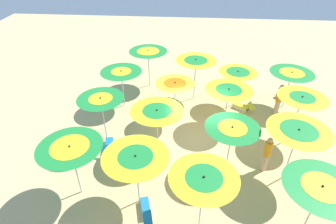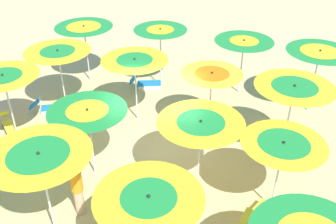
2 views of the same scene
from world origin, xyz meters
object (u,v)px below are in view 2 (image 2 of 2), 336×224
object	(u,v)px
beach_umbrella_0	(319,55)
beach_umbrella_1	(244,45)
lounger_3	(258,214)
beach_umbrella_8	(283,149)
beach_umbrella_9	(201,128)
beach_umbrella_5	(212,79)
lounger_1	(9,126)
beach_umbrella_10	(88,116)
beach_umbrella_2	(160,33)
beach_umbrella_4	(294,91)
beach_umbrella_14	(40,161)
beachgoer_1	(77,187)
beach_umbrella_3	(84,30)
beach_umbrella_6	(135,64)
lounger_2	(147,83)
beach_umbrella_13	(149,205)
lounger_0	(50,107)
beach_umbrella_7	(58,55)
beach_umbrella_11	(4,81)

from	to	relation	value
beach_umbrella_0	beach_umbrella_1	size ratio (longest dim) A/B	1.08
beach_umbrella_0	lounger_3	distance (m)	6.24
beach_umbrella_8	beach_umbrella_9	distance (m)	2.06
beach_umbrella_5	lounger_1	xyz separation A→B (m)	(-0.60, 6.61, -1.79)
beach_umbrella_1	beach_umbrella_0	bearing A→B (deg)	-114.12
beach_umbrella_9	lounger_3	xyz separation A→B (m)	(-1.14, -1.55, -1.71)
beach_umbrella_0	beach_umbrella_10	world-z (taller)	beach_umbrella_0
beach_umbrella_2	beach_umbrella_9	xyz separation A→B (m)	(-5.59, -1.69, -0.30)
beach_umbrella_4	beach_umbrella_14	size ratio (longest dim) A/B	0.98
lounger_1	beach_umbrella_8	bearing A→B (deg)	34.51
lounger_3	beachgoer_1	xyz separation A→B (m)	(-0.22, 4.48, 0.67)
beach_umbrella_3	beach_umbrella_8	size ratio (longest dim) A/B	1.10
beach_umbrella_6	lounger_2	xyz separation A→B (m)	(2.25, 0.00, -1.88)
beach_umbrella_2	lounger_2	world-z (taller)	beach_umbrella_2
beach_umbrella_13	lounger_0	distance (m)	7.92
beach_umbrella_5	lounger_3	distance (m)	4.28
beach_umbrella_2	lounger_1	distance (m)	6.26
beach_umbrella_0	beach_umbrella_10	distance (m)	7.97
beach_umbrella_7	beach_umbrella_14	xyz separation A→B (m)	(-5.60, -1.59, 0.14)
beach_umbrella_2	beach_umbrella_4	bearing A→B (deg)	-133.91
beach_umbrella_2	beach_umbrella_14	world-z (taller)	beach_umbrella_14
lounger_2	beach_umbrella_7	bearing A→B (deg)	-154.44
beach_umbrella_7	beachgoer_1	world-z (taller)	beach_umbrella_7
beach_umbrella_4	beach_umbrella_7	xyz separation A→B (m)	(1.97, 7.43, -0.14)
beach_umbrella_10	lounger_2	xyz separation A→B (m)	(5.21, -0.73, -1.75)
beach_umbrella_10	lounger_0	distance (m)	4.27
beach_umbrella_5	beach_umbrella_11	xyz separation A→B (m)	(-1.20, 6.03, 0.25)
beach_umbrella_10	beach_umbrella_8	bearing A→B (deg)	-99.67
beach_umbrella_4	beach_umbrella_0	bearing A→B (deg)	-25.35
beach_umbrella_7	beachgoer_1	xyz separation A→B (m)	(-4.88, -1.99, -1.23)
beach_umbrella_5	beach_umbrella_8	size ratio (longest dim) A/B	1.05
beach_umbrella_0	lounger_0	world-z (taller)	beach_umbrella_0
beach_umbrella_6	beachgoer_1	size ratio (longest dim) A/B	1.38
beach_umbrella_6	lounger_2	world-z (taller)	beach_umbrella_6
beach_umbrella_4	beach_umbrella_11	distance (m)	8.29
lounger_1	beach_umbrella_0	bearing A→B (deg)	65.15
lounger_3	beach_umbrella_4	bearing A→B (deg)	14.96
beach_umbrella_3	beach_umbrella_14	bearing A→B (deg)	-170.28
beach_umbrella_11	lounger_3	world-z (taller)	beach_umbrella_11
beach_umbrella_3	lounger_3	size ratio (longest dim) A/B	2.02
beach_umbrella_7	beach_umbrella_13	size ratio (longest dim) A/B	0.96
beach_umbrella_5	beach_umbrella_13	size ratio (longest dim) A/B	0.93
beach_umbrella_2	lounger_0	world-z (taller)	beach_umbrella_2
beach_umbrella_2	beach_umbrella_14	xyz separation A→B (m)	(-7.68, 1.64, 0.03)
beach_umbrella_5	beach_umbrella_13	bearing A→B (deg)	168.42
lounger_1	beachgoer_1	bearing A→B (deg)	8.08
beach_umbrella_3	beach_umbrella_7	distance (m)	2.30
beach_umbrella_3	beach_umbrella_4	size ratio (longest dim) A/B	0.96
beach_umbrella_10	beach_umbrella_11	size ratio (longest dim) A/B	0.89
beach_umbrella_5	beach_umbrella_9	bearing A→B (deg)	174.27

